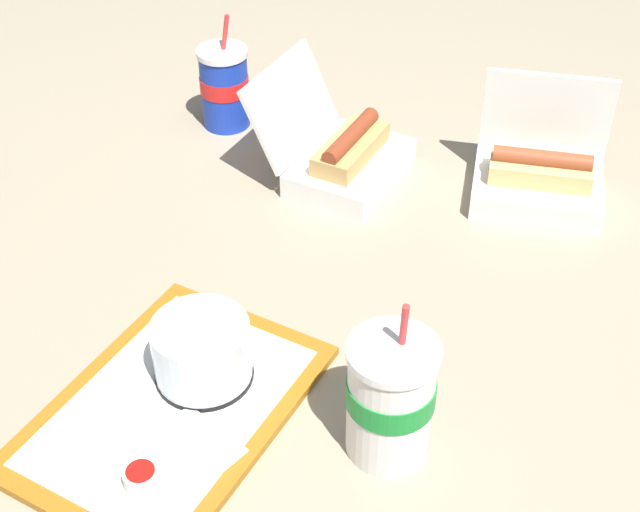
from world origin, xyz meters
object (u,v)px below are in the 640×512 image
Objects in this scene: cake_container at (202,353)px; soda_cup_front at (390,397)px; soda_cup_center at (224,87)px; ketchup_cup at (141,477)px; clamshell_hotdog_corner at (539,176)px; food_tray at (171,409)px; clamshell_hotdog_center at (343,155)px; plastic_fork at (86,438)px.

cake_container is 0.56× the size of soda_cup_front.
soda_cup_front is (-0.62, -0.46, 0.01)m from soda_cup_center.
ketchup_cup is 0.19× the size of clamshell_hotdog_corner.
clamshell_hotdog_corner is 1.05× the size of soda_cup_center.
cake_container is (0.06, -0.02, 0.05)m from food_tray.
clamshell_hotdog_corner is at bearing -25.66° from ketchup_cup.
soda_cup_center is at bearing 68.53° from clamshell_hotdog_center.
plastic_fork is 0.51× the size of clamshell_hotdog_corner.
clamshell_hotdog_corner is at bearing -31.40° from food_tray.
clamshell_hotdog_center is 1.22× the size of soda_cup_center.
soda_cup_front is at bearing -143.41° from soda_cup_center.
soda_cup_front is (-0.56, 0.10, 0.04)m from clamshell_hotdog_corner.
food_tray is 0.68m from soda_cup_center.
soda_cup_front reaches higher than ketchup_cup.
clamshell_hotdog_center is at bearing -111.47° from soda_cup_center.
food_tray is at bearing -52.80° from plastic_fork.
soda_cup_center is at bearing 16.95° from food_tray.
ketchup_cup is 0.20× the size of soda_cup_center.
cake_container is 0.50m from clamshell_hotdog_center.
clamshell_hotdog_corner is (0.67, -0.43, 0.03)m from plastic_fork.
clamshell_hotdog_corner is 0.31m from clamshell_hotdog_center.
food_tray is 0.12m from ketchup_cup.
clamshell_hotdog_center reaches higher than cake_container.
food_tray is 0.69m from clamshell_hotdog_corner.
soda_cup_center reaches higher than plastic_fork.
plastic_fork is 0.44× the size of clamshell_hotdog_center.
soda_cup_center reaches higher than ketchup_cup.
clamshell_hotdog_corner is 0.56m from soda_cup_center.
ketchup_cup is 0.36× the size of plastic_fork.
plastic_fork is (-0.13, 0.09, -0.04)m from cake_container.
plastic_fork is 0.74m from soda_cup_center.
soda_cup_center reaches higher than cake_container.
soda_cup_center is (0.76, 0.22, 0.05)m from ketchup_cup.
clamshell_hotdog_center reaches higher than ketchup_cup.
plastic_fork is at bearing 108.47° from soda_cup_front.
food_tray is 0.56m from clamshell_hotdog_center.
soda_cup_center reaches higher than clamshell_hotdog_center.
soda_cup_front reaches higher than food_tray.
soda_cup_front reaches higher than soda_cup_center.
soda_cup_center reaches higher than clamshell_hotdog_corner.
cake_container is 3.06× the size of ketchup_cup.
soda_cup_front is at bearing -157.83° from clamshell_hotdog_center.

